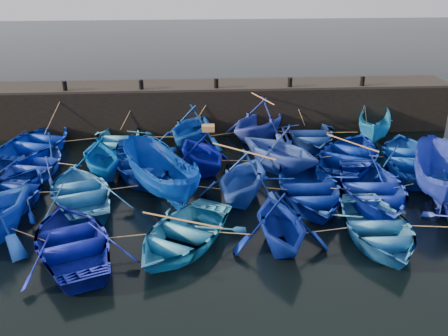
{
  "coord_description": "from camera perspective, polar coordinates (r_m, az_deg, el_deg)",
  "views": [
    {
      "loc": [
        -1.3,
        -16.68,
        9.42
      ],
      "look_at": [
        0.0,
        3.2,
        0.7
      ],
      "focal_mm": 40.0,
      "sensor_mm": 36.0,
      "label": 1
    }
  ],
  "objects": [
    {
      "name": "quay_top",
      "position": [
        28.06,
        -0.98,
        9.49
      ],
      "size": [
        26.0,
        2.5,
        0.12
      ],
      "primitive_type": "cube",
      "color": "black",
      "rests_on": "quay_wall"
    },
    {
      "name": "boat_14",
      "position": [
        20.87,
        -16.05,
        -2.61
      ],
      "size": [
        5.01,
        5.86,
        1.03
      ],
      "primitive_type": "imported",
      "rotation": [
        0.0,
        0.0,
        3.49
      ],
      "color": "blue",
      "rests_on": "ground"
    },
    {
      "name": "boat_13",
      "position": [
        21.61,
        -23.18,
        -2.76
      ],
      "size": [
        4.35,
        5.48,
        1.02
      ],
      "primitive_type": "imported",
      "rotation": [
        0.0,
        0.0,
        2.96
      ],
      "color": "#001273",
      "rests_on": "ground"
    },
    {
      "name": "boat_22",
      "position": [
        17.3,
        -4.78,
        -7.48
      ],
      "size": [
        5.46,
        5.93,
        1.0
      ],
      "primitive_type": "imported",
      "rotation": [
        0.0,
        0.0,
        -0.54
      ],
      "color": "#2678C3",
      "rests_on": "ground"
    },
    {
      "name": "boat_21",
      "position": [
        17.56,
        -16.92,
        -7.93
      ],
      "size": [
        5.25,
        6.07,
        1.06
      ],
      "primitive_type": "imported",
      "rotation": [
        0.0,
        0.0,
        3.51
      ],
      "color": "#09128B",
      "rests_on": "ground"
    },
    {
      "name": "boat_6",
      "position": [
        24.22,
        -20.74,
        0.32
      ],
      "size": [
        4.12,
        5.07,
        0.93
      ],
      "primitive_type": "imported",
      "rotation": [
        0.0,
        0.0,
        2.91
      ],
      "color": "#1733B8",
      "rests_on": "ground"
    },
    {
      "name": "wooden_crate",
      "position": [
        22.33,
        -1.82,
        4.59
      ],
      "size": [
        0.56,
        0.42,
        0.26
      ],
      "primitive_type": "cube",
      "color": "#9B7143",
      "rests_on": "boat_9"
    },
    {
      "name": "bollard_4",
      "position": [
        28.64,
        15.54,
        9.56
      ],
      "size": [
        0.24,
        0.24,
        0.5
      ],
      "primitive_type": "cylinder",
      "color": "black",
      "rests_on": "quay_top"
    },
    {
      "name": "boat_9",
      "position": [
        22.72,
        -2.54,
        1.86
      ],
      "size": [
        4.57,
        4.83,
        2.0
      ],
      "primitive_type": "imported",
      "rotation": [
        0.0,
        0.0,
        3.57
      ],
      "color": "#00088C",
      "rests_on": "ground"
    },
    {
      "name": "mooring_ropes",
      "position": [
        23.32,
        -0.39,
        2.17
      ],
      "size": [
        17.48,
        11.73,
        2.1
      ],
      "color": "tan",
      "rests_on": "ground"
    },
    {
      "name": "boat_11",
      "position": [
        24.17,
        14.26,
        1.45
      ],
      "size": [
        6.36,
        6.95,
        1.18
      ],
      "primitive_type": "imported",
      "rotation": [
        0.0,
        0.0,
        2.62
      ],
      "color": "#00157D",
      "rests_on": "ground"
    },
    {
      "name": "bollard_1",
      "position": [
        27.22,
        -9.45,
        9.4
      ],
      "size": [
        0.24,
        0.24,
        0.5
      ],
      "primitive_type": "cylinder",
      "color": "black",
      "rests_on": "quay_top"
    },
    {
      "name": "ground",
      "position": [
        19.2,
        0.63,
        -5.74
      ],
      "size": [
        120.0,
        120.0,
        0.0
      ],
      "primitive_type": "plane",
      "color": "black",
      "rests_on": "ground"
    },
    {
      "name": "boat_15",
      "position": [
        20.5,
        -7.42,
        -0.78
      ],
      "size": [
        4.3,
        5.54,
        2.03
      ],
      "primitive_type": "imported",
      "rotation": [
        0.0,
        0.0,
        3.65
      ],
      "color": "navy",
      "rests_on": "ground"
    },
    {
      "name": "boat_2",
      "position": [
        25.79,
        -3.8,
        4.75
      ],
      "size": [
        4.89,
        5.21,
        2.19
      ],
      "primitive_type": "imported",
      "rotation": [
        0.0,
        0.0,
        -0.38
      ],
      "color": "#083AA6",
      "rests_on": "ground"
    },
    {
      "name": "boat_18",
      "position": [
        21.09,
        16.58,
        -2.24
      ],
      "size": [
        4.18,
        5.64,
        1.12
      ],
      "primitive_type": "imported",
      "rotation": [
        0.0,
        0.0,
        -0.06
      ],
      "color": "#102ABA",
      "rests_on": "ground"
    },
    {
      "name": "boat_17",
      "position": [
        20.49,
        9.69,
        -2.37
      ],
      "size": [
        3.82,
        5.32,
        1.1
      ],
      "primitive_type": "imported",
      "rotation": [
        0.0,
        0.0,
        0.0
      ],
      "color": "navy",
      "rests_on": "ground"
    },
    {
      "name": "boat_1",
      "position": [
        26.4,
        -12.06,
        3.28
      ],
      "size": [
        3.51,
        4.73,
        0.94
      ],
      "primitive_type": "imported",
      "rotation": [
        0.0,
        0.0,
        -0.06
      ],
      "color": "#297CCE",
      "rests_on": "ground"
    },
    {
      "name": "boat_24",
      "position": [
        18.39,
        17.11,
        -6.5
      ],
      "size": [
        3.51,
        4.89,
        1.01
      ],
      "primitive_type": "imported",
      "rotation": [
        0.0,
        0.0,
        0.0
      ],
      "color": "blue",
      "rests_on": "ground"
    },
    {
      "name": "boat_19",
      "position": [
        22.29,
        23.07,
        -0.7
      ],
      "size": [
        3.32,
        5.23,
        1.89
      ],
      "primitive_type": "imported",
      "rotation": [
        0.0,
        0.0,
        2.82
      ],
      "color": "#172CA2",
      "rests_on": "ground"
    },
    {
      "name": "boat_23",
      "position": [
        17.02,
        6.47,
        -6.17
      ],
      "size": [
        3.57,
        4.05,
        2.0
      ],
      "primitive_type": "imported",
      "rotation": [
        0.0,
        0.0,
        0.08
      ],
      "color": "navy",
      "rests_on": "ground"
    },
    {
      "name": "quay_wall",
      "position": [
        28.41,
        -0.97,
        6.92
      ],
      "size": [
        26.0,
        2.5,
        2.5
      ],
      "primitive_type": "cube",
      "color": "black",
      "rests_on": "ground"
    },
    {
      "name": "boat_3",
      "position": [
        26.57,
        4.09,
        5.53
      ],
      "size": [
        5.92,
        5.97,
        2.38
      ],
      "primitive_type": "imported",
      "rotation": [
        0.0,
        0.0,
        -0.73
      ],
      "color": "#1F3196",
      "rests_on": "ground"
    },
    {
      "name": "boat_16",
      "position": [
        20.04,
        2.16,
        -0.99
      ],
      "size": [
        4.89,
        5.17,
        2.15
      ],
      "primitive_type": "imported",
      "rotation": [
        0.0,
        0.0,
        -0.43
      ],
      "color": "#1C45BA",
      "rests_on": "ground"
    },
    {
      "name": "boat_10",
      "position": [
        22.86,
        6.4,
        2.22
      ],
      "size": [
        5.62,
        5.66,
        2.26
      ],
      "primitive_type": "imported",
      "rotation": [
        0.0,
        0.0,
        3.88
      ],
      "color": "#2645B1",
      "rests_on": "ground"
    },
    {
      "name": "boat_7",
      "position": [
        22.88,
        -13.88,
        1.33
      ],
      "size": [
        4.28,
        4.62,
        2.0
      ],
      "primitive_type": "imported",
      "rotation": [
        0.0,
        0.0,
        3.45
      ],
      "color": "#004BA8",
      "rests_on": "ground"
    },
    {
      "name": "boat_0",
      "position": [
        26.76,
        -20.49,
        2.77
      ],
      "size": [
        5.32,
        6.34,
        1.13
      ],
      "primitive_type": "imported",
      "rotation": [
        0.0,
        0.0,
        2.84
      ],
      "color": "#0221A1",
      "rests_on": "ground"
    },
    {
      "name": "boat_12",
      "position": [
        24.8,
        20.68,
        1.17
      ],
      "size": [
        4.97,
        6.25,
        1.17
      ],
      "primitive_type": "imported",
      "rotation": [
        0.0,
        0.0,
        2.96
      ],
      "color": "#093AA5",
      "rests_on": "ground"
    },
    {
      "name": "bollard_0",
      "position": [
        27.9,
        -17.74,
        8.95
      ],
      "size": [
        0.24,
        0.24,
        0.5
      ],
      "primitive_type": "cylinder",
      "color": "black",
      "rests_on": "quay_top"
    },
    {
      "name": "boat_8",
      "position": [
        22.92,
        -9.31,
        0.67
      ],
      "size": [
        5.28,
        6.52,
        1.19
      ],
      "primitive_type": "imported",
      "rotation": [
        0.0,
        0.0,
        0.22
      ],
      "color": "navy",
      "rests_on": "ground"
    },
    {
      "name": "loose_oars",
      "position": [
        21.48,
        4.79,
        2.51
      ],
      "size": [
        10.08,
        12.27,
        1.43
      ],
      "color": "#99724C",
      "rests_on": "ground"
    },
    {
      "name": "bollard_2",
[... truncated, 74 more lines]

